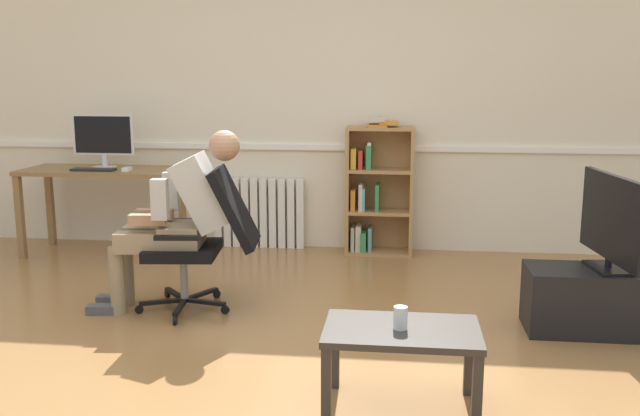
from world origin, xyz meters
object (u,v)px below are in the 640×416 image
at_px(imac_monitor, 103,137).
at_px(keyboard, 93,170).
at_px(person_seated, 178,215).
at_px(drinking_glass, 400,318).
at_px(coffee_table, 402,340).
at_px(tv_stand, 605,301).
at_px(tv_screen, 612,221).
at_px(computer_desk, 102,181).
at_px(computer_mouse, 127,169).
at_px(radiator, 259,213).
at_px(office_chair, 206,234).
at_px(bookshelf, 375,190).

bearing_deg(imac_monitor, keyboard, -91.92).
bearing_deg(person_seated, drinking_glass, 43.10).
xyz_separation_m(keyboard, coffee_table, (2.63, -2.51, -0.42)).
height_order(tv_stand, tv_screen, tv_screen).
xyz_separation_m(tv_stand, tv_screen, (0.00, 0.00, 0.50)).
distance_m(computer_desk, computer_mouse, 0.33).
relative_size(person_seated, tv_stand, 1.27).
bearing_deg(imac_monitor, tv_stand, -22.08).
relative_size(computer_desk, radiator, 1.63).
bearing_deg(coffee_table, office_chair, 135.44).
bearing_deg(person_seated, keyboard, -143.26).
relative_size(bookshelf, drinking_glass, 11.12).
bearing_deg(office_chair, person_seated, -90.00).
xyz_separation_m(bookshelf, person_seated, (-1.23, -1.68, 0.08)).
distance_m(person_seated, drinking_glass, 1.95).
distance_m(imac_monitor, person_seated, 1.90).
height_order(coffee_table, drinking_glass, drinking_glass).
bearing_deg(bookshelf, computer_mouse, -168.90).
bearing_deg(radiator, tv_stand, -36.43).
height_order(office_chair, tv_screen, tv_screen).
xyz_separation_m(person_seated, tv_screen, (2.71, -0.10, 0.05)).
xyz_separation_m(keyboard, computer_mouse, (0.29, 0.02, 0.01)).
relative_size(radiator, tv_screen, 1.00).
relative_size(bookshelf, tv_screen, 1.44).
bearing_deg(computer_desk, office_chair, -45.87).
distance_m(imac_monitor, keyboard, 0.34).
height_order(keyboard, tv_stand, keyboard).
bearing_deg(coffee_table, bookshelf, 94.79).
height_order(bookshelf, drinking_glass, bookshelf).
height_order(computer_mouse, person_seated, person_seated).
height_order(office_chair, person_seated, person_seated).
height_order(computer_desk, imac_monitor, imac_monitor).
bearing_deg(imac_monitor, drinking_glass, -46.33).
relative_size(computer_mouse, radiator, 0.12).
relative_size(tv_stand, drinking_glass, 8.86).
distance_m(keyboard, tv_screen, 4.09).
bearing_deg(computer_desk, imac_monitor, 87.22).
bearing_deg(tv_screen, drinking_glass, 126.01).
bearing_deg(office_chair, imac_monitor, -143.52).
xyz_separation_m(imac_monitor, tv_screen, (3.86, -1.56, -0.33)).
distance_m(computer_desk, radiator, 1.41).
bearing_deg(imac_monitor, person_seated, -51.97).
bearing_deg(keyboard, office_chair, -42.71).
height_order(computer_mouse, radiator, computer_mouse).
bearing_deg(drinking_glass, office_chair, 134.96).
distance_m(person_seated, tv_screen, 2.71).
bearing_deg(tv_screen, imac_monitor, 60.68).
bearing_deg(office_chair, tv_stand, 81.38).
height_order(tv_stand, coffee_table, coffee_table).
relative_size(radiator, tv_stand, 0.87).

